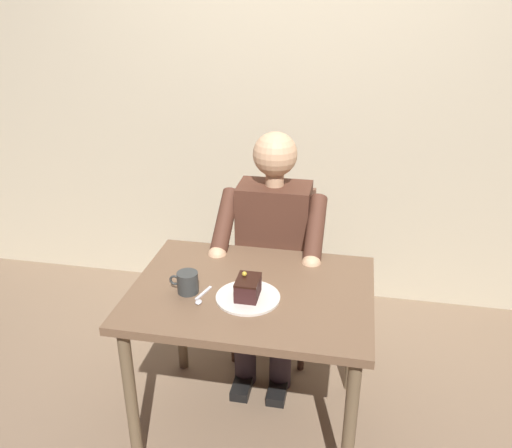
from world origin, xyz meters
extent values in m
plane|color=#816952|center=(0.00, 0.00, 0.00)|extent=(14.00, 14.00, 0.00)
cube|color=beige|center=(0.00, -1.28, 1.50)|extent=(6.40, 0.12, 3.00)
cube|color=brown|center=(0.00, 0.00, 0.70)|extent=(1.00, 0.75, 0.04)
cylinder|color=brown|center=(-0.44, 0.31, 0.35)|extent=(0.05, 0.05, 0.70)
cylinder|color=brown|center=(0.44, 0.31, 0.35)|extent=(0.05, 0.05, 0.70)
cylinder|color=brown|center=(-0.44, -0.31, 0.35)|extent=(0.05, 0.05, 0.70)
cylinder|color=brown|center=(0.44, -0.31, 0.35)|extent=(0.05, 0.05, 0.70)
cube|color=brown|center=(0.00, -0.59, 0.42)|extent=(0.42, 0.42, 0.04)
cube|color=brown|center=(0.00, -0.78, 0.66)|extent=(0.38, 0.04, 0.45)
cylinder|color=brown|center=(-0.18, -0.41, 0.21)|extent=(0.04, 0.04, 0.42)
cylinder|color=brown|center=(0.18, -0.41, 0.21)|extent=(0.04, 0.04, 0.42)
cylinder|color=brown|center=(-0.18, -0.77, 0.21)|extent=(0.04, 0.04, 0.42)
cylinder|color=brown|center=(0.18, -0.77, 0.21)|extent=(0.04, 0.04, 0.42)
cube|color=#4F2D20|center=(0.00, -0.57, 0.70)|extent=(0.36, 0.22, 0.54)
sphere|color=tan|center=(0.00, -0.57, 1.13)|extent=(0.22, 0.22, 0.22)
cylinder|color=tan|center=(0.00, -0.57, 1.00)|extent=(0.09, 0.09, 0.06)
cylinder|color=#4F2D20|center=(-0.22, -0.43, 0.82)|extent=(0.08, 0.33, 0.26)
sphere|color=tan|center=(-0.22, -0.27, 0.71)|extent=(0.09, 0.09, 0.09)
cylinder|color=#4F2D20|center=(0.22, -0.43, 0.82)|extent=(0.08, 0.33, 0.26)
sphere|color=tan|center=(0.22, -0.27, 0.71)|extent=(0.09, 0.09, 0.09)
cylinder|color=#33282F|center=(-0.09, -0.45, 0.42)|extent=(0.13, 0.38, 0.14)
cylinder|color=#33282F|center=(0.09, -0.45, 0.42)|extent=(0.13, 0.38, 0.14)
cylinder|color=#33282F|center=(-0.09, -0.27, 0.20)|extent=(0.11, 0.11, 0.40)
cube|color=black|center=(-0.09, -0.21, 0.03)|extent=(0.09, 0.22, 0.05)
cylinder|color=#33282F|center=(0.09, -0.27, 0.20)|extent=(0.11, 0.11, 0.40)
cube|color=black|center=(0.09, -0.21, 0.03)|extent=(0.09, 0.22, 0.05)
cylinder|color=silver|center=(0.00, 0.08, 0.73)|extent=(0.26, 0.26, 0.01)
cube|color=#381B1A|center=(0.00, 0.08, 0.77)|extent=(0.09, 0.12, 0.07)
cube|color=black|center=(0.00, 0.08, 0.81)|extent=(0.09, 0.13, 0.01)
sphere|color=gold|center=(0.02, 0.06, 0.82)|extent=(0.02, 0.02, 0.02)
cylinder|color=#333635|center=(0.25, 0.07, 0.77)|extent=(0.09, 0.09, 0.09)
torus|color=#333635|center=(0.31, 0.07, 0.77)|extent=(0.05, 0.01, 0.05)
cylinder|color=black|center=(0.25, 0.07, 0.81)|extent=(0.08, 0.08, 0.01)
cube|color=silver|center=(0.19, 0.07, 0.73)|extent=(0.04, 0.11, 0.01)
ellipsoid|color=silver|center=(0.19, 0.14, 0.73)|extent=(0.03, 0.04, 0.01)
camera|label=1|loc=(-0.38, 1.85, 1.88)|focal=37.27mm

